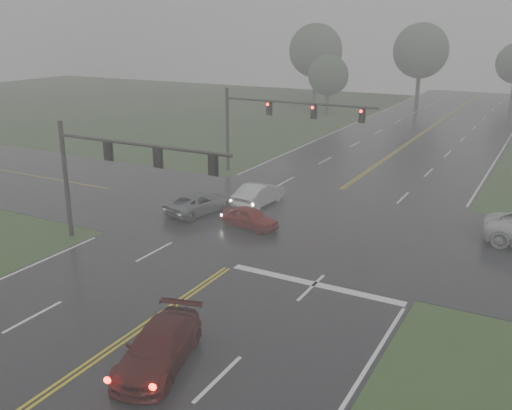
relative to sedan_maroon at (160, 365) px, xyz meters
The scene contains 12 objects.
main_road 14.45m from the sedan_maroon, 98.92° to the left, with size 18.00×160.00×0.02m, color black.
cross_street 16.43m from the sedan_maroon, 97.84° to the left, with size 120.00×14.00×0.02m, color black.
stop_bar 8.97m from the sedan_maroon, 75.41° to the left, with size 8.50×0.50×0.01m, color silver.
sedan_maroon is the anchor object (origin of this frame).
sedan_red 14.59m from the sedan_maroon, 106.41° to the left, with size 1.44×3.57×1.22m, color maroon.
sedan_silver 19.03m from the sedan_maroon, 107.60° to the left, with size 1.58×4.53×1.49m, color #B6BABE.
car_grey 17.05m from the sedan_maroon, 119.22° to the left, with size 2.15×4.67×1.30m, color slate.
signal_gantry_near 13.00m from the sedan_maroon, 138.90° to the left, with size 10.85×0.29×6.59m.
signal_gantry_far 27.05m from the sedan_maroon, 108.76° to the left, with size 12.47×0.34×6.71m.
tree_nw_a 59.94m from the sedan_maroon, 106.12° to the left, with size 5.28×5.28×7.75m.
tree_n_mid 74.46m from the sedan_maroon, 96.69° to the left, with size 8.01×8.01×11.77m.
tree_nw_b 71.99m from the sedan_maroon, 108.61° to the left, with size 7.96×7.96×11.69m.
Camera 1 is at (13.59, -8.02, 11.54)m, focal length 40.00 mm.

